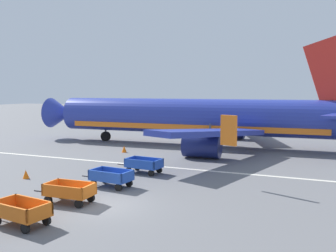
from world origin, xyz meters
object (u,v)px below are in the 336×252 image
at_px(airplane, 202,117).
at_px(traffic_cone_mid_apron, 26,174).
at_px(baggage_cart_second_in_row, 21,212).
at_px(baggage_cart_fourth_in_row, 111,177).
at_px(baggage_cart_third_in_row, 69,192).
at_px(traffic_cone_near_plane, 124,149).
at_px(baggage_cart_far_end, 144,165).

relative_size(airplane, traffic_cone_mid_apron, 64.65).
relative_size(baggage_cart_second_in_row, baggage_cart_fourth_in_row, 1.00).
xyz_separation_m(airplane, baggage_cart_third_in_row, (-0.48, -21.64, -2.45)).
relative_size(baggage_cart_third_in_row, traffic_cone_near_plane, 5.62).
height_order(airplane, traffic_cone_near_plane, airplane).
bearing_deg(baggage_cart_third_in_row, traffic_cone_near_plane, 108.95).
distance_m(baggage_cart_second_in_row, traffic_cone_mid_apron, 9.18).
height_order(baggage_cart_far_end, traffic_cone_near_plane, baggage_cart_far_end).
relative_size(airplane, traffic_cone_near_plane, 59.15).
bearing_deg(baggage_cart_second_in_row, baggage_cart_far_end, 87.74).
xyz_separation_m(baggage_cart_fourth_in_row, traffic_cone_near_plane, (-5.51, 11.45, -0.28)).
xyz_separation_m(airplane, traffic_cone_near_plane, (-5.66, -6.54, -2.74)).
bearing_deg(airplane, baggage_cart_third_in_row, -91.27).
bearing_deg(airplane, baggage_cart_far_end, -89.89).
bearing_deg(baggage_cart_third_in_row, airplane, 88.73).
bearing_deg(baggage_cart_fourth_in_row, traffic_cone_near_plane, 115.70).
distance_m(airplane, baggage_cart_third_in_row, 21.79).
bearing_deg(baggage_cart_far_end, airplane, 90.11).
bearing_deg(baggage_cart_far_end, baggage_cart_second_in_row, -92.26).
distance_m(baggage_cart_third_in_row, baggage_cart_far_end, 7.83).
xyz_separation_m(baggage_cart_second_in_row, baggage_cart_fourth_in_row, (0.26, 7.11, 0.00)).
bearing_deg(traffic_cone_near_plane, baggage_cart_fourth_in_row, -64.30).
bearing_deg(baggage_cart_second_in_row, airplane, 89.05).
bearing_deg(airplane, traffic_cone_mid_apron, -109.81).
xyz_separation_m(baggage_cart_fourth_in_row, baggage_cart_far_end, (0.18, 4.16, 0.00)).
distance_m(airplane, baggage_cart_far_end, 14.05).
height_order(baggage_cart_third_in_row, traffic_cone_mid_apron, baggage_cart_third_in_row).
relative_size(baggage_cart_third_in_row, baggage_cart_fourth_in_row, 0.99).
bearing_deg(traffic_cone_near_plane, airplane, 49.11).
bearing_deg(baggage_cart_fourth_in_row, traffic_cone_mid_apron, -177.08).
relative_size(baggage_cart_second_in_row, baggage_cart_far_end, 1.00).
relative_size(traffic_cone_near_plane, traffic_cone_mid_apron, 1.09).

